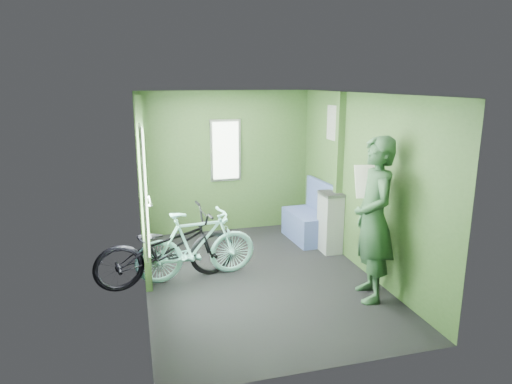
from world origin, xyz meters
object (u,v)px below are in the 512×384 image
passenger (374,220)px  waste_box (330,222)px  bicycle_mint (198,279)px  bench_seat (308,223)px  bicycle_black (169,283)px

passenger → waste_box: 1.57m
bicycle_mint → passenger: (1.85, -1.01, 0.94)m
passenger → bench_seat: passenger is taller
bicycle_mint → bicycle_black: bearing=87.6°
bicycle_black → bicycle_mint: (0.36, 0.02, 0.00)m
waste_box → bench_seat: 0.59m
passenger → bicycle_black: bearing=-101.8°
passenger → bench_seat: 2.14m
bicycle_mint → waste_box: bearing=-82.6°
bench_seat → passenger: bearing=-94.7°
passenger → waste_box: passenger is taller
bicycle_black → passenger: 2.61m
bench_seat → bicycle_black: bearing=-158.6°
bicycle_mint → waste_box: size_ratio=1.72×
bicycle_mint → passenger: bearing=-124.3°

